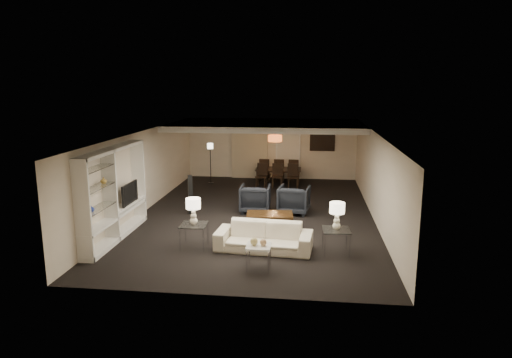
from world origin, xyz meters
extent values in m
plane|color=black|center=(0.00, 0.00, 0.00)|extent=(11.00, 11.00, 0.00)
cube|color=silver|center=(0.00, 0.00, 2.50)|extent=(7.00, 11.00, 0.02)
cube|color=beige|center=(0.00, 5.50, 1.25)|extent=(7.00, 0.02, 2.50)
cube|color=beige|center=(0.00, -5.50, 1.25)|extent=(7.00, 0.02, 2.50)
cube|color=beige|center=(-3.50, 0.00, 1.25)|extent=(0.02, 11.00, 2.50)
cube|color=beige|center=(3.50, 0.00, 1.25)|extent=(0.02, 11.00, 2.50)
cube|color=silver|center=(0.00, 3.50, 2.40)|extent=(7.00, 4.00, 0.20)
cube|color=beige|center=(-0.90, 5.42, 1.20)|extent=(1.50, 0.12, 2.40)
cube|color=silver|center=(0.70, 5.47, 1.05)|extent=(0.90, 0.05, 2.10)
cube|color=#142D38|center=(2.10, 5.46, 1.55)|extent=(0.95, 0.04, 0.65)
cylinder|color=#D8591E|center=(0.30, 3.50, 1.92)|extent=(0.52, 0.52, 0.24)
imported|color=beige|center=(0.54, -3.02, 0.33)|extent=(2.35, 1.08, 0.67)
imported|color=black|center=(-0.06, 0.28, 0.42)|extent=(0.92, 0.95, 0.85)
imported|color=black|center=(1.14, 0.28, 0.42)|extent=(1.02, 1.05, 0.85)
sphere|color=tan|center=(0.44, -4.12, 0.60)|extent=(0.17, 0.17, 0.17)
sphere|color=tan|center=(0.64, -4.12, 0.59)|extent=(0.15, 0.15, 0.15)
imported|color=black|center=(-3.28, -1.93, 1.03)|extent=(0.98, 0.13, 0.57)
imported|color=#24389F|center=(-3.31, -3.88, 1.15)|extent=(0.17, 0.17, 0.17)
imported|color=#BD933F|center=(-3.31, -3.15, 1.64)|extent=(0.15, 0.15, 0.16)
cube|color=black|center=(-1.99, -0.19, 0.60)|extent=(0.17, 0.17, 1.20)
imported|color=black|center=(0.38, 4.28, 0.31)|extent=(1.79, 1.02, 0.62)
camera|label=1|loc=(1.56, -13.32, 3.92)|focal=32.00mm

